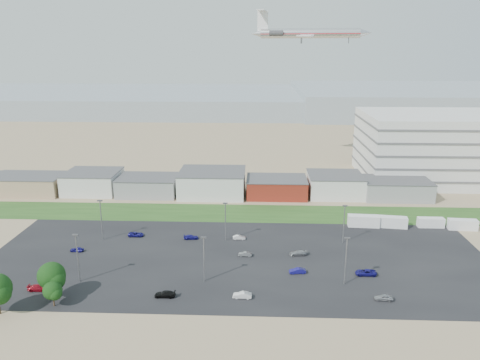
# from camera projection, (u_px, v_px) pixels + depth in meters

# --- Properties ---
(ground) EXTENTS (700.00, 700.00, 0.00)m
(ground) POSITION_uv_depth(u_px,v_px,m) (208.00, 302.00, 92.97)
(ground) COLOR #94805E
(ground) RESTS_ON ground
(parking_lot) EXTENTS (120.00, 50.00, 0.01)m
(parking_lot) POSITION_uv_depth(u_px,v_px,m) (237.00, 259.00, 112.00)
(parking_lot) COLOR black
(parking_lot) RESTS_ON ground
(grass_strip) EXTENTS (160.00, 16.00, 0.02)m
(grass_strip) POSITION_uv_depth(u_px,v_px,m) (226.00, 213.00, 142.96)
(grass_strip) COLOR #244A1B
(grass_strip) RESTS_ON ground
(hills_backdrop) EXTENTS (700.00, 200.00, 9.00)m
(hills_backdrop) POSITION_uv_depth(u_px,v_px,m) (295.00, 102.00, 392.99)
(hills_backdrop) COLOR gray
(hills_backdrop) RESTS_ON ground
(building_row) EXTENTS (170.00, 20.00, 8.00)m
(building_row) POSITION_uv_depth(u_px,v_px,m) (180.00, 183.00, 160.82)
(building_row) COLOR silver
(building_row) RESTS_ON ground
(parking_garage) EXTENTS (80.00, 40.00, 25.00)m
(parking_garage) POSITION_uv_depth(u_px,v_px,m) (470.00, 147.00, 177.30)
(parking_garage) COLOR silver
(parking_garage) RESTS_ON ground
(box_trailer_a) EXTENTS (8.81, 3.26, 3.24)m
(box_trailer_a) POSITION_uv_depth(u_px,v_px,m) (363.00, 221.00, 131.79)
(box_trailer_a) COLOR silver
(box_trailer_a) RESTS_ON ground
(box_trailer_b) EXTENTS (8.47, 3.60, 3.08)m
(box_trailer_b) POSITION_uv_depth(u_px,v_px,m) (392.00, 222.00, 131.23)
(box_trailer_b) COLOR silver
(box_trailer_b) RESTS_ON ground
(box_trailer_c) EXTENTS (7.24, 2.33, 2.71)m
(box_trailer_c) POSITION_uv_depth(u_px,v_px,m) (431.00, 222.00, 131.39)
(box_trailer_c) COLOR silver
(box_trailer_c) RESTS_ON ground
(box_trailer_d) EXTENTS (7.91, 2.95, 2.91)m
(box_trailer_d) POSITION_uv_depth(u_px,v_px,m) (463.00, 225.00, 129.55)
(box_trailer_d) COLOR silver
(box_trailer_d) RESTS_ON ground
(tree_right) EXTENTS (5.86, 5.86, 8.79)m
(tree_right) POSITION_uv_depth(u_px,v_px,m) (52.00, 278.00, 93.05)
(tree_right) COLOR black
(tree_right) RESTS_ON ground
(tree_near) EXTENTS (3.94, 3.94, 5.92)m
(tree_near) POSITION_uv_depth(u_px,v_px,m) (53.00, 292.00, 90.62)
(tree_near) COLOR black
(tree_near) RESTS_ON ground
(lightpole_front_l) EXTENTS (1.28, 0.53, 10.89)m
(lightpole_front_l) POSITION_uv_depth(u_px,v_px,m) (78.00, 258.00, 99.61)
(lightpole_front_l) COLOR slate
(lightpole_front_l) RESTS_ON ground
(lightpole_front_m) EXTENTS (1.20, 0.50, 10.24)m
(lightpole_front_m) POSITION_uv_depth(u_px,v_px,m) (204.00, 259.00, 99.87)
(lightpole_front_m) COLOR slate
(lightpole_front_m) RESTS_ON ground
(lightpole_front_r) EXTENTS (1.26, 0.52, 10.69)m
(lightpole_front_r) POSITION_uv_depth(u_px,v_px,m) (346.00, 261.00, 98.43)
(lightpole_front_r) COLOR slate
(lightpole_front_r) RESTS_ON ground
(lightpole_back_l) EXTENTS (1.28, 0.53, 10.88)m
(lightpole_back_l) POSITION_uv_depth(u_px,v_px,m) (101.00, 220.00, 121.68)
(lightpole_back_l) COLOR slate
(lightpole_back_l) RESTS_ON ground
(lightpole_back_m) EXTENTS (1.22, 0.51, 10.33)m
(lightpole_back_m) POSITION_uv_depth(u_px,v_px,m) (225.00, 222.00, 121.29)
(lightpole_back_m) COLOR slate
(lightpole_back_m) RESTS_ON ground
(lightpole_back_r) EXTENTS (1.19, 0.50, 10.16)m
(lightpole_back_r) POSITION_uv_depth(u_px,v_px,m) (344.00, 224.00, 119.88)
(lightpole_back_r) COLOR slate
(lightpole_back_r) RESTS_ON ground
(airliner) EXTENTS (52.17, 39.79, 14.02)m
(airliner) POSITION_uv_depth(u_px,v_px,m) (310.00, 33.00, 184.02)
(airliner) COLOR silver
(parked_car_0) EXTENTS (4.64, 2.18, 1.28)m
(parked_car_0) POSITION_uv_depth(u_px,v_px,m) (366.00, 272.00, 103.69)
(parked_car_0) COLOR navy
(parked_car_0) RESTS_ON ground
(parked_car_1) EXTENTS (3.83, 1.73, 1.22)m
(parked_car_1) POSITION_uv_depth(u_px,v_px,m) (297.00, 271.00, 104.51)
(parked_car_1) COLOR navy
(parked_car_1) RESTS_ON ground
(parked_car_2) EXTENTS (3.80, 1.73, 1.26)m
(parked_car_2) POSITION_uv_depth(u_px,v_px,m) (384.00, 297.00, 93.30)
(parked_car_2) COLOR #A5A5AA
(parked_car_2) RESTS_ON ground
(parked_car_3) EXTENTS (4.26, 1.75, 1.24)m
(parked_car_3) POSITION_uv_depth(u_px,v_px,m) (165.00, 294.00, 94.59)
(parked_car_3) COLOR black
(parked_car_3) RESTS_ON ground
(parked_car_5) EXTENTS (3.35, 1.55, 1.11)m
(parked_car_5) POSITION_uv_depth(u_px,v_px,m) (77.00, 249.00, 115.73)
(parked_car_5) COLOR navy
(parked_car_5) RESTS_ON ground
(parked_car_6) EXTENTS (4.03, 2.03, 1.12)m
(parked_car_6) POSITION_uv_depth(u_px,v_px,m) (191.00, 237.00, 123.28)
(parked_car_6) COLOR navy
(parked_car_6) RESTS_ON ground
(parked_car_7) EXTENTS (3.36, 1.38, 1.08)m
(parked_car_7) POSITION_uv_depth(u_px,v_px,m) (245.00, 254.00, 113.19)
(parked_car_7) COLOR #595B5E
(parked_car_7) RESTS_ON ground
(parked_car_9) EXTENTS (4.11, 1.91, 1.14)m
(parked_car_9) POSITION_uv_depth(u_px,v_px,m) (136.00, 234.00, 125.07)
(parked_car_9) COLOR navy
(parked_car_9) RESTS_ON ground
(parked_car_10) EXTENTS (4.22, 1.81, 1.21)m
(parked_car_10) POSITION_uv_depth(u_px,v_px,m) (38.00, 288.00, 97.06)
(parked_car_10) COLOR maroon
(parked_car_10) RESTS_ON ground
(parked_car_11) EXTENTS (3.38, 1.30, 1.10)m
(parked_car_11) POSITION_uv_depth(u_px,v_px,m) (239.00, 237.00, 123.15)
(parked_car_11) COLOR silver
(parked_car_11) RESTS_ON ground
(parked_car_12) EXTENTS (4.35, 2.13, 1.22)m
(parked_car_12) POSITION_uv_depth(u_px,v_px,m) (298.00, 253.00, 113.63)
(parked_car_12) COLOR #A5A5AA
(parked_car_12) RESTS_ON ground
(parked_car_13) EXTENTS (3.85, 1.49, 1.25)m
(parked_car_13) POSITION_uv_depth(u_px,v_px,m) (242.00, 295.00, 94.21)
(parked_car_13) COLOR silver
(parked_car_13) RESTS_ON ground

